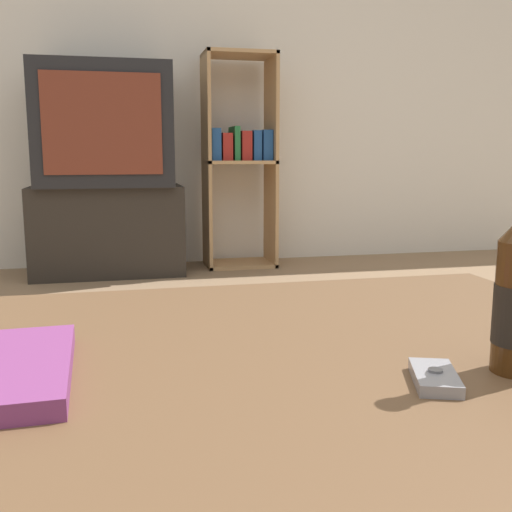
# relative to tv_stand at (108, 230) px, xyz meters

# --- Properties ---
(back_wall) EXTENTS (8.00, 0.05, 2.60)m
(back_wall) POSITION_rel_tv_stand_xyz_m (0.19, 0.29, 1.05)
(back_wall) COLOR silver
(back_wall) RESTS_ON ground_plane
(coffee_table) EXTENTS (1.23, 0.86, 0.41)m
(coffee_table) POSITION_rel_tv_stand_xyz_m (0.19, -2.73, 0.12)
(coffee_table) COLOR brown
(coffee_table) RESTS_ON ground_plane
(tv_stand) EXTENTS (0.83, 0.43, 0.50)m
(tv_stand) POSITION_rel_tv_stand_xyz_m (0.00, 0.00, 0.00)
(tv_stand) COLOR #28231E
(tv_stand) RESTS_ON ground_plane
(television) EXTENTS (0.72, 0.53, 0.65)m
(television) POSITION_rel_tv_stand_xyz_m (0.00, -0.00, 0.57)
(television) COLOR black
(television) RESTS_ON tv_stand
(bookshelf) EXTENTS (0.41, 0.30, 1.25)m
(bookshelf) POSITION_rel_tv_stand_xyz_m (0.77, 0.08, 0.41)
(bookshelf) COLOR tan
(bookshelf) RESTS_ON ground_plane
(cell_phone) EXTENTS (0.08, 0.10, 0.02)m
(cell_phone) POSITION_rel_tv_stand_xyz_m (0.41, -2.86, 0.17)
(cell_phone) COLOR gray
(cell_phone) RESTS_ON coffee_table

